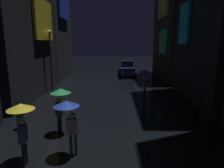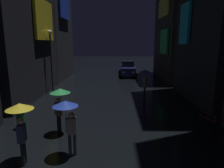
# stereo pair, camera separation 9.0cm
# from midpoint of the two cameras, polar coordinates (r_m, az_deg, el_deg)

# --- Properties ---
(building_right_far) EXTENTS (4.25, 8.67, 16.81)m
(building_right_far) POSITION_cam_midpoint_polar(r_m,az_deg,el_deg) (25.21, 19.22, 21.00)
(building_right_far) COLOR #33302D
(building_right_far) RESTS_ON ground
(pedestrian_foreground_right_green) EXTENTS (0.90, 0.90, 2.12)m
(pedestrian_foreground_right_green) POSITION_cam_midpoint_polar(r_m,az_deg,el_deg) (9.16, -14.48, -3.94)
(pedestrian_foreground_right_green) COLOR black
(pedestrian_foreground_right_green) RESTS_ON ground
(pedestrian_midstreet_centre_yellow) EXTENTS (0.90, 0.90, 2.12)m
(pedestrian_midstreet_centre_yellow) POSITION_cam_midpoint_polar(r_m,az_deg,el_deg) (7.33, -24.39, -8.58)
(pedestrian_midstreet_centre_yellow) COLOR black
(pedestrian_midstreet_centre_yellow) RESTS_ON ground
(pedestrian_far_right_blue) EXTENTS (0.90, 0.90, 2.12)m
(pedestrian_far_right_blue) POSITION_cam_midpoint_polar(r_m,az_deg,el_deg) (15.12, 9.57, 2.36)
(pedestrian_far_right_blue) COLOR #38332D
(pedestrian_far_right_blue) RESTS_ON ground
(pedestrian_near_crossing_blue) EXTENTS (0.90, 0.90, 2.12)m
(pedestrian_near_crossing_blue) POSITION_cam_midpoint_polar(r_m,az_deg,el_deg) (7.24, -12.25, -8.04)
(pedestrian_near_crossing_blue) COLOR #2D2D38
(pedestrian_near_crossing_blue) RESTS_ON ground
(bicycle_parked_at_storefront) EXTENTS (0.55, 1.77, 0.96)m
(bicycle_parked_at_storefront) POSITION_cam_midpoint_polar(r_m,az_deg,el_deg) (10.79, 25.53, -9.51)
(bicycle_parked_at_storefront) COLOR black
(bicycle_parked_at_storefront) RESTS_ON ground
(car_distant) EXTENTS (2.29, 4.17, 1.92)m
(car_distant) POSITION_cam_midpoint_polar(r_m,az_deg,el_deg) (24.78, 4.56, 4.35)
(car_distant) COLOR navy
(car_distant) RESTS_ON ground
(streetlamp_left_far) EXTENTS (0.36, 0.36, 5.09)m
(streetlamp_left_far) POSITION_cam_midpoint_polar(r_m,az_deg,el_deg) (16.96, -16.89, 8.28)
(streetlamp_left_far) COLOR #2D2D33
(streetlamp_left_far) RESTS_ON ground
(trash_bin) EXTENTS (0.46, 0.46, 0.93)m
(trash_bin) POSITION_cam_midpoint_polar(r_m,az_deg,el_deg) (10.65, -24.28, -9.21)
(trash_bin) COLOR #265933
(trash_bin) RESTS_ON ground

